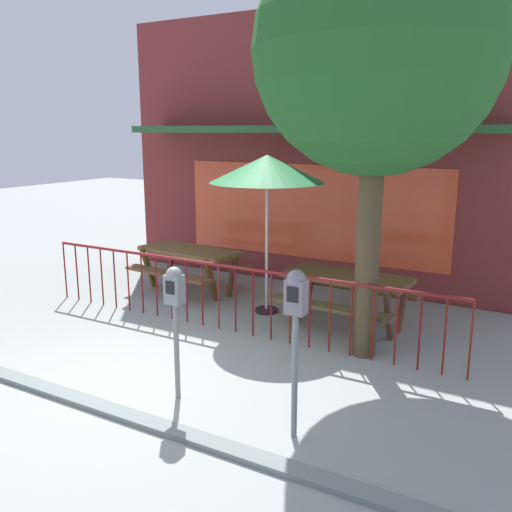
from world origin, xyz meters
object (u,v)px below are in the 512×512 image
(patio_umbrella, at_px, (267,170))
(parking_meter_near, at_px, (175,298))
(picnic_table_left, at_px, (189,258))
(picnic_table_right, at_px, (347,286))
(parking_meter_far, at_px, (296,310))
(street_tree, at_px, (377,51))

(patio_umbrella, height_order, parking_meter_near, patio_umbrella)
(picnic_table_left, height_order, patio_umbrella, patio_umbrella)
(picnic_table_right, relative_size, patio_umbrella, 0.77)
(parking_meter_far, height_order, street_tree, street_tree)
(picnic_table_right, xyz_separation_m, parking_meter_far, (0.63, -3.04, 0.63))
(picnic_table_right, relative_size, parking_meter_far, 1.17)
(patio_umbrella, xyz_separation_m, parking_meter_near, (0.53, -2.96, -1.11))
(patio_umbrella, bearing_deg, parking_meter_far, -57.46)
(picnic_table_right, height_order, street_tree, street_tree)
(picnic_table_left, bearing_deg, parking_meter_near, -55.69)
(picnic_table_left, relative_size, picnic_table_right, 1.03)
(parking_meter_near, bearing_deg, picnic_table_right, 75.18)
(picnic_table_left, bearing_deg, parking_meter_far, -42.61)
(patio_umbrella, distance_m, parking_meter_near, 3.21)
(picnic_table_left, xyz_separation_m, street_tree, (3.58, -1.18, 3.05))
(picnic_table_right, distance_m, parking_meter_far, 3.16)
(parking_meter_far, relative_size, street_tree, 0.31)
(street_tree, bearing_deg, patio_umbrella, 155.16)
(picnic_table_left, distance_m, parking_meter_far, 4.99)
(picnic_table_left, distance_m, picnic_table_right, 3.03)
(patio_umbrella, relative_size, street_tree, 0.48)
(patio_umbrella, relative_size, parking_meter_far, 1.52)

